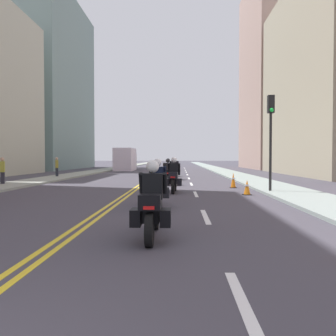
% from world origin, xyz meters
% --- Properties ---
extents(ground_plane, '(264.00, 264.00, 0.00)m').
position_xyz_m(ground_plane, '(0.00, 48.00, 0.00)').
color(ground_plane, '#413E48').
extents(sidewalk_left, '(2.56, 144.00, 0.12)m').
position_xyz_m(sidewalk_left, '(-7.29, 48.00, 0.06)').
color(sidewalk_left, gray).
rests_on(sidewalk_left, ground).
extents(sidewalk_right, '(2.56, 144.00, 0.12)m').
position_xyz_m(sidewalk_right, '(7.29, 48.00, 0.06)').
color(sidewalk_right, gray).
rests_on(sidewalk_right, ground).
extents(centreline_yellow_inner, '(0.12, 132.00, 0.01)m').
position_xyz_m(centreline_yellow_inner, '(-0.12, 48.00, 0.00)').
color(centreline_yellow_inner, yellow).
rests_on(centreline_yellow_inner, ground).
extents(centreline_yellow_outer, '(0.12, 132.00, 0.01)m').
position_xyz_m(centreline_yellow_outer, '(0.12, 48.00, 0.00)').
color(centreline_yellow_outer, yellow).
rests_on(centreline_yellow_outer, ground).
extents(lane_dashes_white, '(0.14, 56.40, 0.01)m').
position_xyz_m(lane_dashes_white, '(3.01, 29.00, 0.00)').
color(lane_dashes_white, silver).
rests_on(lane_dashes_white, ground).
extents(building_right_1, '(6.78, 20.10, 17.97)m').
position_xyz_m(building_right_1, '(15.88, 32.49, 8.98)').
color(building_right_1, tan).
rests_on(building_right_1, ground).
extents(building_left_2, '(9.90, 20.25, 24.11)m').
position_xyz_m(building_left_2, '(-17.44, 49.45, 12.06)').
color(building_left_2, gray).
rests_on(building_left_2, ground).
extents(building_right_2, '(7.10, 16.93, 27.94)m').
position_xyz_m(building_right_2, '(16.04, 52.11, 13.97)').
color(building_right_2, tan).
rests_on(building_right_2, ground).
extents(motorcycle_0, '(0.76, 2.20, 1.57)m').
position_xyz_m(motorcycle_0, '(1.75, 5.27, 0.63)').
color(motorcycle_0, black).
rests_on(motorcycle_0, ground).
extents(motorcycle_1, '(0.78, 2.26, 1.59)m').
position_xyz_m(motorcycle_1, '(1.57, 9.84, 0.65)').
color(motorcycle_1, black).
rests_on(motorcycle_1, ground).
extents(motorcycle_2, '(0.78, 2.12, 1.64)m').
position_xyz_m(motorcycle_2, '(2.02, 14.64, 0.66)').
color(motorcycle_2, black).
rests_on(motorcycle_2, ground).
extents(motorcycle_3, '(0.76, 2.09, 1.58)m').
position_xyz_m(motorcycle_3, '(1.59, 19.18, 0.64)').
color(motorcycle_3, black).
rests_on(motorcycle_3, ground).
extents(motorcycle_4, '(0.77, 2.22, 1.65)m').
position_xyz_m(motorcycle_4, '(1.93, 24.47, 0.66)').
color(motorcycle_4, black).
rests_on(motorcycle_4, ground).
extents(motorcycle_5, '(0.77, 2.19, 1.60)m').
position_xyz_m(motorcycle_5, '(1.70, 28.82, 0.66)').
color(motorcycle_5, black).
rests_on(motorcycle_5, ground).
extents(traffic_cone_1, '(0.34, 0.34, 0.81)m').
position_xyz_m(traffic_cone_1, '(5.17, 17.38, 0.40)').
color(traffic_cone_1, black).
rests_on(traffic_cone_1, ground).
extents(traffic_cone_2, '(0.36, 0.36, 0.66)m').
position_xyz_m(traffic_cone_2, '(5.22, 13.74, 0.33)').
color(traffic_cone_2, black).
rests_on(traffic_cone_2, ground).
extents(traffic_light_near, '(0.28, 0.38, 4.44)m').
position_xyz_m(traffic_light_near, '(6.41, 14.51, 3.07)').
color(traffic_light_near, black).
rests_on(traffic_light_near, ground).
extents(pedestrian_1, '(0.34, 0.42, 1.65)m').
position_xyz_m(pedestrian_1, '(-7.64, 26.63, 0.85)').
color(pedestrian_1, '#242831').
rests_on(pedestrian_1, ground).
extents(pedestrian_2, '(0.32, 0.51, 1.64)m').
position_xyz_m(pedestrian_2, '(-7.88, 18.30, 0.85)').
color(pedestrian_2, '#26252E').
rests_on(pedestrian_2, ground).
extents(parked_truck, '(2.20, 6.50, 2.80)m').
position_xyz_m(parked_truck, '(-4.61, 43.43, 1.27)').
color(parked_truck, silver).
rests_on(parked_truck, ground).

